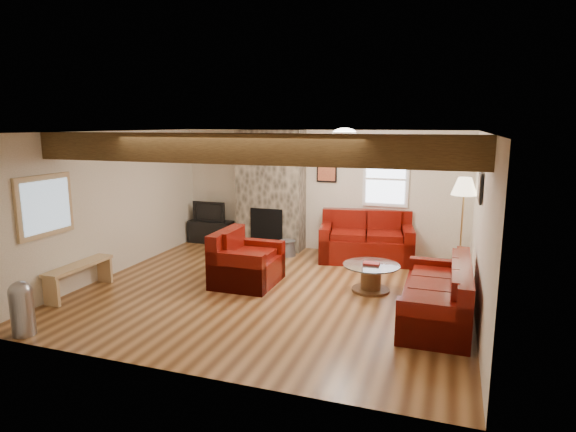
# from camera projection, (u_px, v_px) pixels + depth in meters

# --- Properties ---
(room) EXTENTS (8.00, 8.00, 8.00)m
(room) POSITION_uv_depth(u_px,v_px,m) (273.00, 214.00, 7.44)
(room) COLOR brown
(room) RESTS_ON ground
(floor) EXTENTS (6.00, 6.00, 0.00)m
(floor) POSITION_uv_depth(u_px,v_px,m) (274.00, 291.00, 7.68)
(floor) COLOR brown
(floor) RESTS_ON ground
(oak_beam) EXTENTS (6.00, 0.36, 0.38)m
(oak_beam) POSITION_uv_depth(u_px,v_px,m) (238.00, 149.00, 6.08)
(oak_beam) COLOR #33220F
(oak_beam) RESTS_ON room
(chimney_breast) EXTENTS (1.40, 0.67, 2.50)m
(chimney_breast) POSITION_uv_depth(u_px,v_px,m) (271.00, 192.00, 10.08)
(chimney_breast) COLOR #38342B
(chimney_breast) RESTS_ON floor
(back_window) EXTENTS (0.90, 0.08, 1.10)m
(back_window) POSITION_uv_depth(u_px,v_px,m) (386.00, 179.00, 9.47)
(back_window) COLOR white
(back_window) RESTS_ON room
(hatch_window) EXTENTS (0.08, 1.00, 0.90)m
(hatch_window) POSITION_uv_depth(u_px,v_px,m) (45.00, 206.00, 6.95)
(hatch_window) COLOR tan
(hatch_window) RESTS_ON room
(ceiling_dome) EXTENTS (0.40, 0.40, 0.18)m
(ceiling_dome) POSITION_uv_depth(u_px,v_px,m) (345.00, 135.00, 7.77)
(ceiling_dome) COLOR white
(ceiling_dome) RESTS_ON room
(artwork_back) EXTENTS (0.42, 0.06, 0.52)m
(artwork_back) POSITION_uv_depth(u_px,v_px,m) (327.00, 170.00, 9.83)
(artwork_back) COLOR black
(artwork_back) RESTS_ON room
(artwork_right) EXTENTS (0.06, 0.55, 0.42)m
(artwork_right) POSITION_uv_depth(u_px,v_px,m) (480.00, 187.00, 6.68)
(artwork_right) COLOR black
(artwork_right) RESTS_ON room
(sofa_three) EXTENTS (0.87, 2.06, 0.79)m
(sofa_three) POSITION_uv_depth(u_px,v_px,m) (436.00, 291.00, 6.50)
(sofa_three) COLOR #440504
(sofa_three) RESTS_ON floor
(loveseat) EXTENTS (1.91, 1.30, 0.94)m
(loveseat) POSITION_uv_depth(u_px,v_px,m) (366.00, 237.00, 9.31)
(loveseat) COLOR #440504
(loveseat) RESTS_ON floor
(armchair_red) EXTENTS (0.97, 1.10, 0.89)m
(armchair_red) POSITION_uv_depth(u_px,v_px,m) (247.00, 258.00, 7.94)
(armchair_red) COLOR #440504
(armchair_red) RESTS_ON floor
(coffee_table) EXTENTS (0.90, 0.90, 0.47)m
(coffee_table) POSITION_uv_depth(u_px,v_px,m) (371.00, 278.00, 7.62)
(coffee_table) COLOR #492F17
(coffee_table) RESTS_ON floor
(tv_cabinet) EXTENTS (0.98, 0.39, 0.49)m
(tv_cabinet) POSITION_uv_depth(u_px,v_px,m) (211.00, 232.00, 10.76)
(tv_cabinet) COLOR black
(tv_cabinet) RESTS_ON floor
(television) EXTENTS (0.77, 0.10, 0.44)m
(television) POSITION_uv_depth(u_px,v_px,m) (210.00, 211.00, 10.67)
(television) COLOR black
(television) RESTS_ON tv_cabinet
(floor_lamp) EXTENTS (0.44, 0.44, 1.71)m
(floor_lamp) POSITION_uv_depth(u_px,v_px,m) (464.00, 192.00, 8.32)
(floor_lamp) COLOR #A78245
(floor_lamp) RESTS_ON floor
(pine_bench) EXTENTS (0.29, 1.25, 0.47)m
(pine_bench) POSITION_uv_depth(u_px,v_px,m) (80.00, 279.00, 7.52)
(pine_bench) COLOR tan
(pine_bench) RESTS_ON floor
(pedal_bin) EXTENTS (0.30, 0.30, 0.71)m
(pedal_bin) POSITION_uv_depth(u_px,v_px,m) (22.00, 308.00, 6.01)
(pedal_bin) COLOR #96969B
(pedal_bin) RESTS_ON floor
(coal_bucket) EXTENTS (0.35, 0.35, 0.33)m
(coal_bucket) POSITION_uv_depth(u_px,v_px,m) (287.00, 248.00, 9.68)
(coal_bucket) COLOR slate
(coal_bucket) RESTS_ON floor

